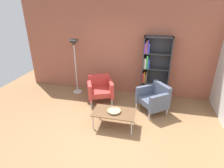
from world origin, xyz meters
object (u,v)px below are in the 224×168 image
at_px(decorative_bowl, 114,111).
at_px(armchair_spare_guest, 154,98).
at_px(floor_lamp_torchiere, 74,49).
at_px(bookshelf_tall, 153,69).
at_px(coffee_table_low, 114,113).
at_px(armchair_near_window, 100,88).

height_order(decorative_bowl, armchair_spare_guest, armchair_spare_guest).
relative_size(decorative_bowl, floor_lamp_torchiere, 0.18).
xyz_separation_m(armchair_spare_guest, floor_lamp_torchiere, (-2.50, 0.64, 1.03)).
relative_size(armchair_spare_guest, floor_lamp_torchiere, 0.55).
height_order(bookshelf_tall, coffee_table_low, bookshelf_tall).
xyz_separation_m(coffee_table_low, armchair_spare_guest, (0.91, 0.90, 0.05)).
bearing_deg(floor_lamp_torchiere, coffee_table_low, -44.11).
bearing_deg(floor_lamp_torchiere, armchair_spare_guest, -14.46).
bearing_deg(decorative_bowl, armchair_near_window, 120.89).
height_order(armchair_near_window, floor_lamp_torchiere, floor_lamp_torchiere).
relative_size(decorative_bowl, armchair_near_window, 0.35).
bearing_deg(bookshelf_tall, armchair_spare_guest, -83.20).
bearing_deg(decorative_bowl, floor_lamp_torchiere, 135.89).
bearing_deg(decorative_bowl, coffee_table_low, -63.43).
distance_m(coffee_table_low, armchair_near_window, 1.32).
bearing_deg(floor_lamp_torchiere, armchair_near_window, -24.13).
bearing_deg(armchair_near_window, armchair_spare_guest, -31.16).
bearing_deg(armchair_near_window, decorative_bowl, -81.83).
bearing_deg(coffee_table_low, floor_lamp_torchiere, 135.89).
bearing_deg(armchair_near_window, coffee_table_low, -81.83).
bearing_deg(bookshelf_tall, decorative_bowl, -114.40).
relative_size(bookshelf_tall, armchair_spare_guest, 2.00).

